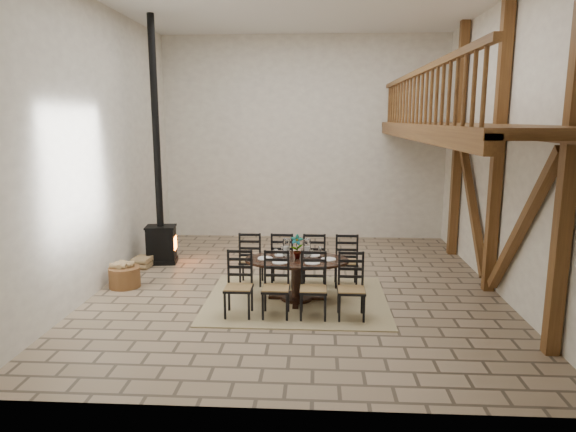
# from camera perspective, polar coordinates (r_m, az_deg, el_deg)

# --- Properties ---
(ground) EXTENTS (8.00, 8.00, 0.00)m
(ground) POSITION_cam_1_polar(r_m,az_deg,el_deg) (9.39, 1.06, -7.83)
(ground) COLOR gray
(ground) RESTS_ON ground
(room_shell) EXTENTS (7.02, 8.02, 5.01)m
(room_shell) POSITION_cam_1_polar(r_m,az_deg,el_deg) (8.94, 8.91, 10.77)
(room_shell) COLOR white
(room_shell) RESTS_ON ground
(rug) EXTENTS (3.00, 2.50, 0.02)m
(rug) POSITION_cam_1_polar(r_m,az_deg,el_deg) (8.72, 0.96, -9.26)
(rug) COLOR tan
(rug) RESTS_ON ground
(dining_table) EXTENTS (2.14, 1.93, 1.11)m
(dining_table) POSITION_cam_1_polar(r_m,az_deg,el_deg) (8.60, 0.96, -7.04)
(dining_table) COLOR black
(dining_table) RESTS_ON ground
(wood_stove) EXTENTS (0.67, 0.55, 5.00)m
(wood_stove) POSITION_cam_1_polar(r_m,az_deg,el_deg) (10.94, -14.06, 0.68)
(wood_stove) COLOR black
(wood_stove) RESTS_ON ground
(log_basket) EXTENTS (0.56, 0.56, 0.46)m
(log_basket) POSITION_cam_1_polar(r_m,az_deg,el_deg) (9.77, -17.71, -6.39)
(log_basket) COLOR brown
(log_basket) RESTS_ON ground
(log_stack) EXTENTS (0.37, 0.48, 0.22)m
(log_stack) POSITION_cam_1_polar(r_m,az_deg,el_deg) (10.92, -15.82, -4.96)
(log_stack) COLOR tan
(log_stack) RESTS_ON ground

